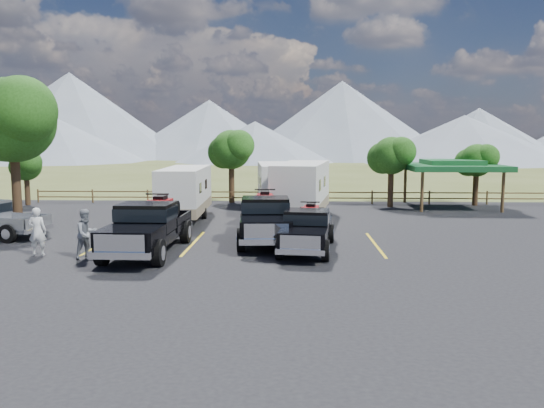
{
  "coord_description": "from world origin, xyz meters",
  "views": [
    {
      "loc": [
        2.35,
        -18.86,
        4.64
      ],
      "look_at": [
        1.42,
        5.64,
        1.6
      ],
      "focal_mm": 35.0,
      "sensor_mm": 36.0,
      "label": 1
    }
  ],
  "objects_px": {
    "tree_big_nw": "(12,120)",
    "trailer_center": "(277,187)",
    "rig_right": "(307,228)",
    "trailer_left": "(185,193)",
    "person_a": "(37,231)",
    "person_b": "(87,234)",
    "pavilion": "(451,166)",
    "rig_left": "(149,226)",
    "rig_center": "(265,217)",
    "trailer_right": "(302,190)"
  },
  "relations": [
    {
      "from": "rig_right",
      "to": "trailer_right",
      "type": "xyz_separation_m",
      "value": [
        -0.09,
        8.14,
        0.78
      ]
    },
    {
      "from": "rig_center",
      "to": "trailer_left",
      "type": "height_order",
      "value": "trailer_left"
    },
    {
      "from": "rig_center",
      "to": "trailer_right",
      "type": "distance_m",
      "value": 6.51
    },
    {
      "from": "pavilion",
      "to": "trailer_center",
      "type": "bearing_deg",
      "value": -166.23
    },
    {
      "from": "rig_left",
      "to": "person_a",
      "type": "bearing_deg",
      "value": -169.85
    },
    {
      "from": "rig_left",
      "to": "tree_big_nw",
      "type": "bearing_deg",
      "value": 144.04
    },
    {
      "from": "tree_big_nw",
      "to": "rig_right",
      "type": "bearing_deg",
      "value": -21.95
    },
    {
      "from": "pavilion",
      "to": "trailer_center",
      "type": "distance_m",
      "value": 11.96
    },
    {
      "from": "person_a",
      "to": "trailer_center",
      "type": "bearing_deg",
      "value": -131.48
    },
    {
      "from": "pavilion",
      "to": "rig_left",
      "type": "xyz_separation_m",
      "value": [
        -16.45,
        -14.93,
        -1.65
      ]
    },
    {
      "from": "person_a",
      "to": "trailer_left",
      "type": "bearing_deg",
      "value": -119.01
    },
    {
      "from": "rig_center",
      "to": "trailer_left",
      "type": "bearing_deg",
      "value": 124.88
    },
    {
      "from": "tree_big_nw",
      "to": "trailer_right",
      "type": "xyz_separation_m",
      "value": [
        15.45,
        1.88,
        -3.86
      ]
    },
    {
      "from": "pavilion",
      "to": "rig_right",
      "type": "relative_size",
      "value": 1.06
    },
    {
      "from": "pavilion",
      "to": "trailer_right",
      "type": "relative_size",
      "value": 0.66
    },
    {
      "from": "trailer_right",
      "to": "person_a",
      "type": "xyz_separation_m",
      "value": [
        -10.63,
        -9.49,
        -0.74
      ]
    },
    {
      "from": "rig_center",
      "to": "trailer_right",
      "type": "height_order",
      "value": "trailer_right"
    },
    {
      "from": "tree_big_nw",
      "to": "rig_left",
      "type": "bearing_deg",
      "value": -37.41
    },
    {
      "from": "rig_right",
      "to": "trailer_right",
      "type": "distance_m",
      "value": 8.18
    },
    {
      "from": "pavilion",
      "to": "person_a",
      "type": "distance_m",
      "value": 25.99
    },
    {
      "from": "trailer_left",
      "to": "trailer_right",
      "type": "xyz_separation_m",
      "value": [
        6.62,
        0.13,
        0.15
      ]
    },
    {
      "from": "tree_big_nw",
      "to": "trailer_right",
      "type": "height_order",
      "value": "tree_big_nw"
    },
    {
      "from": "tree_big_nw",
      "to": "person_a",
      "type": "height_order",
      "value": "tree_big_nw"
    },
    {
      "from": "rig_left",
      "to": "rig_center",
      "type": "relative_size",
      "value": 1.01
    },
    {
      "from": "tree_big_nw",
      "to": "trailer_center",
      "type": "bearing_deg",
      "value": 20.19
    },
    {
      "from": "pavilion",
      "to": "person_a",
      "type": "xyz_separation_m",
      "value": [
        -20.72,
        -15.59,
        -1.79
      ]
    },
    {
      "from": "trailer_center",
      "to": "rig_right",
      "type": "bearing_deg",
      "value": -87.71
    },
    {
      "from": "trailer_left",
      "to": "trailer_center",
      "type": "height_order",
      "value": "trailer_center"
    },
    {
      "from": "tree_big_nw",
      "to": "pavilion",
      "type": "height_order",
      "value": "tree_big_nw"
    },
    {
      "from": "rig_left",
      "to": "trailer_right",
      "type": "relative_size",
      "value": 0.73
    },
    {
      "from": "pavilion",
      "to": "rig_right",
      "type": "xyz_separation_m",
      "value": [
        -10.01,
        -14.24,
        -1.83
      ]
    },
    {
      "from": "rig_center",
      "to": "trailer_center",
      "type": "relative_size",
      "value": 0.78
    },
    {
      "from": "rig_right",
      "to": "trailer_center",
      "type": "xyz_separation_m",
      "value": [
        -1.56,
        11.4,
        0.68
      ]
    },
    {
      "from": "trailer_center",
      "to": "trailer_right",
      "type": "xyz_separation_m",
      "value": [
        1.47,
        -3.27,
        0.11
      ]
    },
    {
      "from": "rig_right",
      "to": "trailer_center",
      "type": "relative_size",
      "value": 0.67
    },
    {
      "from": "rig_right",
      "to": "trailer_left",
      "type": "relative_size",
      "value": 0.69
    },
    {
      "from": "tree_big_nw",
      "to": "rig_center",
      "type": "height_order",
      "value": "tree_big_nw"
    },
    {
      "from": "rig_right",
      "to": "trailer_right",
      "type": "bearing_deg",
      "value": 97.55
    },
    {
      "from": "person_a",
      "to": "tree_big_nw",
      "type": "bearing_deg",
      "value": -63.44
    },
    {
      "from": "tree_big_nw",
      "to": "rig_center",
      "type": "distance_m",
      "value": 15.06
    },
    {
      "from": "pavilion",
      "to": "trailer_left",
      "type": "relative_size",
      "value": 0.73
    },
    {
      "from": "trailer_center",
      "to": "rig_center",
      "type": "bearing_deg",
      "value": -97.2
    },
    {
      "from": "tree_big_nw",
      "to": "trailer_left",
      "type": "bearing_deg",
      "value": 11.2
    },
    {
      "from": "pavilion",
      "to": "person_a",
      "type": "height_order",
      "value": "pavilion"
    },
    {
      "from": "trailer_left",
      "to": "trailer_right",
      "type": "distance_m",
      "value": 6.62
    },
    {
      "from": "rig_center",
      "to": "person_b",
      "type": "xyz_separation_m",
      "value": [
        -6.71,
        -3.73,
        -0.12
      ]
    },
    {
      "from": "pavilion",
      "to": "rig_center",
      "type": "height_order",
      "value": "pavilion"
    },
    {
      "from": "person_b",
      "to": "person_a",
      "type": "bearing_deg",
      "value": 114.18
    },
    {
      "from": "trailer_right",
      "to": "person_a",
      "type": "height_order",
      "value": "trailer_right"
    },
    {
      "from": "pavilion",
      "to": "rig_left",
      "type": "distance_m",
      "value": 22.28
    }
  ]
}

